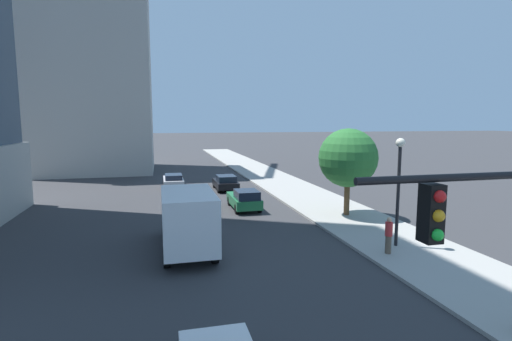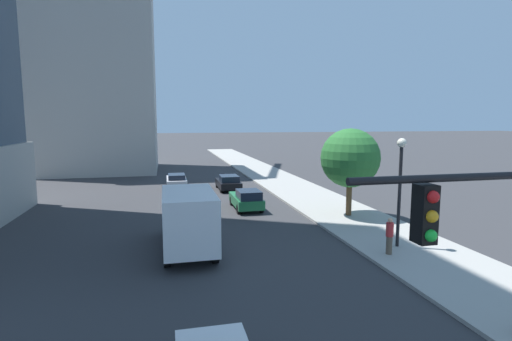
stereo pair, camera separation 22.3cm
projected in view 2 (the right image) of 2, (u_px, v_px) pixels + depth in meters
The scene contains 9 objects.
sidewalk at pixel (343, 214), 26.20m from camera, with size 5.26×120.00×0.15m, color #9E9B93.
construction_building at pixel (97, 51), 47.34m from camera, with size 16.39×17.69×35.51m.
street_lamp at pixel (400, 175), 18.78m from camera, with size 0.44×0.44×5.29m.
street_tree at pixel (350, 158), 25.08m from camera, with size 3.79×3.79×5.63m.
car_black at pixel (228, 182), 35.51m from camera, with size 1.87×4.08×1.38m.
car_green at pixel (247, 199), 27.69m from camera, with size 1.81×4.10×1.51m.
car_silver at pixel (176, 180), 36.76m from camera, with size 1.80×4.23×1.34m.
box_truck at pixel (188, 216), 18.83m from camera, with size 2.36×6.57×3.03m.
pedestrian_red_shirt at pixel (390, 236), 17.98m from camera, with size 0.34×0.34×1.71m.
Camera 2 is at (-2.99, -3.62, 6.27)m, focal length 27.50 mm.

